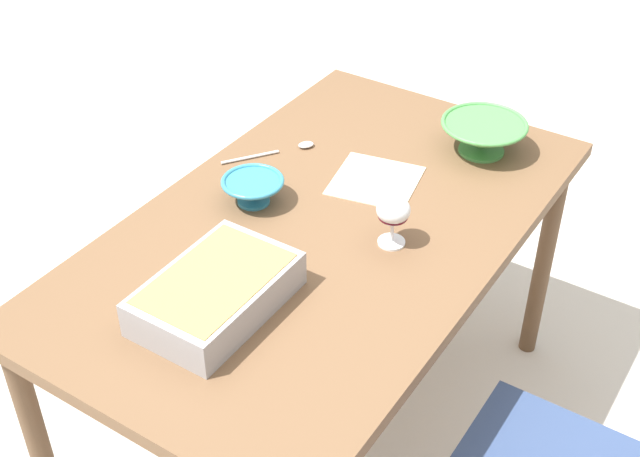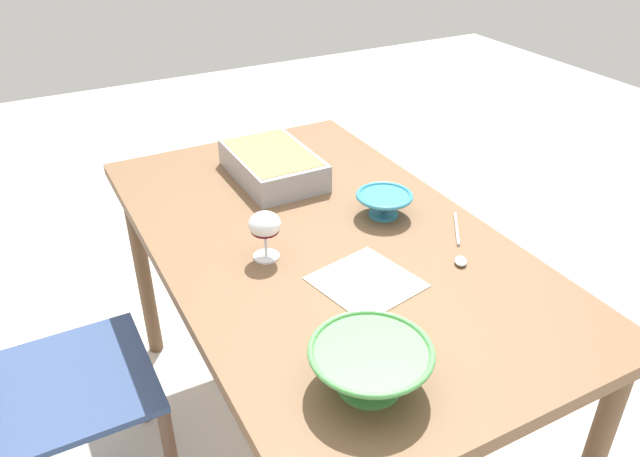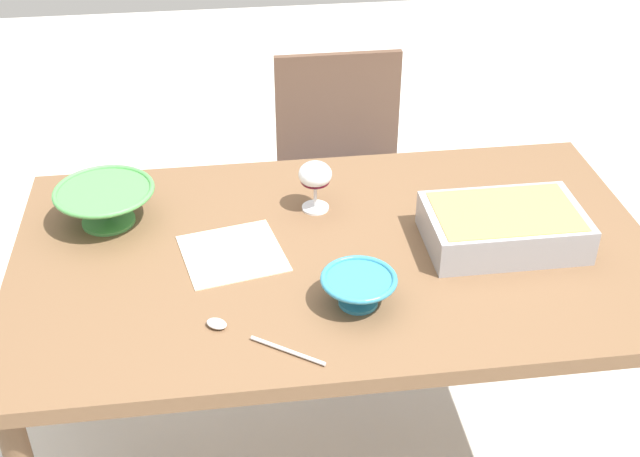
{
  "view_description": "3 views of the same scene",
  "coord_description": "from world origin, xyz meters",
  "px_view_note": "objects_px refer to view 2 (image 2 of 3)",
  "views": [
    {
      "loc": [
        1.42,
        0.91,
        2.03
      ],
      "look_at": [
        0.07,
        0.04,
        0.82
      ],
      "focal_mm": 48.2,
      "sensor_mm": 36.0,
      "label": 1
    },
    {
      "loc": [
        -1.24,
        0.67,
        1.65
      ],
      "look_at": [
        0.0,
        0.01,
        0.8
      ],
      "focal_mm": 34.91,
      "sensor_mm": 36.0,
      "label": 2
    },
    {
      "loc": [
        -0.24,
        -1.51,
        1.85
      ],
      "look_at": [
        -0.03,
        0.02,
        0.82
      ],
      "focal_mm": 46.03,
      "sensor_mm": 36.0,
      "label": 3
    }
  ],
  "objects_px": {
    "napkin": "(366,282)",
    "serving_spoon": "(459,249)",
    "small_bowl": "(370,365)",
    "chair": "(24,384)",
    "wine_glass": "(265,227)",
    "casserole_dish": "(273,163)",
    "dining_table": "(323,260)",
    "mixing_bowl": "(384,203)"
  },
  "relations": [
    {
      "from": "napkin",
      "to": "serving_spoon",
      "type": "bearing_deg",
      "value": -88.82
    },
    {
      "from": "small_bowl",
      "to": "chair",
      "type": "bearing_deg",
      "value": 42.61
    },
    {
      "from": "wine_glass",
      "to": "casserole_dish",
      "type": "height_order",
      "value": "wine_glass"
    },
    {
      "from": "casserole_dish",
      "to": "napkin",
      "type": "height_order",
      "value": "casserole_dish"
    },
    {
      "from": "wine_glass",
      "to": "small_bowl",
      "type": "bearing_deg",
      "value": 179.4
    },
    {
      "from": "serving_spoon",
      "to": "napkin",
      "type": "xyz_separation_m",
      "value": [
        -0.01,
        0.28,
        -0.01
      ]
    },
    {
      "from": "dining_table",
      "to": "serving_spoon",
      "type": "relative_size",
      "value": 6.4
    },
    {
      "from": "chair",
      "to": "serving_spoon",
      "type": "bearing_deg",
      "value": -109.33
    },
    {
      "from": "chair",
      "to": "mixing_bowl",
      "type": "bearing_deg",
      "value": -97.36
    },
    {
      "from": "wine_glass",
      "to": "small_bowl",
      "type": "height_order",
      "value": "wine_glass"
    },
    {
      "from": "mixing_bowl",
      "to": "napkin",
      "type": "distance_m",
      "value": 0.33
    },
    {
      "from": "small_bowl",
      "to": "serving_spoon",
      "type": "height_order",
      "value": "small_bowl"
    },
    {
      "from": "chair",
      "to": "dining_table",
      "type": "bearing_deg",
      "value": -100.36
    },
    {
      "from": "casserole_dish",
      "to": "serving_spoon",
      "type": "distance_m",
      "value": 0.66
    },
    {
      "from": "chair",
      "to": "napkin",
      "type": "relative_size",
      "value": 4.01
    },
    {
      "from": "mixing_bowl",
      "to": "napkin",
      "type": "relative_size",
      "value": 0.73
    },
    {
      "from": "small_bowl",
      "to": "serving_spoon",
      "type": "relative_size",
      "value": 1.03
    },
    {
      "from": "serving_spoon",
      "to": "napkin",
      "type": "bearing_deg",
      "value": 91.18
    },
    {
      "from": "serving_spoon",
      "to": "casserole_dish",
      "type": "bearing_deg",
      "value": 21.88
    },
    {
      "from": "wine_glass",
      "to": "serving_spoon",
      "type": "distance_m",
      "value": 0.5
    },
    {
      "from": "dining_table",
      "to": "casserole_dish",
      "type": "height_order",
      "value": "casserole_dish"
    },
    {
      "from": "chair",
      "to": "casserole_dish",
      "type": "xyz_separation_m",
      "value": [
        0.24,
        -0.82,
        0.35
      ]
    },
    {
      "from": "chair",
      "to": "wine_glass",
      "type": "relative_size",
      "value": 6.82
    },
    {
      "from": "serving_spoon",
      "to": "wine_glass",
      "type": "bearing_deg",
      "value": 65.48
    },
    {
      "from": "dining_table",
      "to": "serving_spoon",
      "type": "bearing_deg",
      "value": -130.01
    },
    {
      "from": "wine_glass",
      "to": "mixing_bowl",
      "type": "height_order",
      "value": "wine_glass"
    },
    {
      "from": "chair",
      "to": "small_bowl",
      "type": "xyz_separation_m",
      "value": [
        -0.67,
        -0.62,
        0.35
      ]
    },
    {
      "from": "small_bowl",
      "to": "napkin",
      "type": "distance_m",
      "value": 0.34
    },
    {
      "from": "wine_glass",
      "to": "small_bowl",
      "type": "xyz_separation_m",
      "value": [
        -0.5,
        0.01,
        -0.04
      ]
    },
    {
      "from": "serving_spoon",
      "to": "napkin",
      "type": "relative_size",
      "value": 1.05
    },
    {
      "from": "casserole_dish",
      "to": "small_bowl",
      "type": "height_order",
      "value": "small_bowl"
    },
    {
      "from": "chair",
      "to": "wine_glass",
      "type": "distance_m",
      "value": 0.75
    },
    {
      "from": "wine_glass",
      "to": "mixing_bowl",
      "type": "bearing_deg",
      "value": -83.72
    },
    {
      "from": "wine_glass",
      "to": "serving_spoon",
      "type": "bearing_deg",
      "value": -114.52
    },
    {
      "from": "dining_table",
      "to": "wine_glass",
      "type": "bearing_deg",
      "value": 98.1
    },
    {
      "from": "wine_glass",
      "to": "napkin",
      "type": "bearing_deg",
      "value": -141.78
    },
    {
      "from": "small_bowl",
      "to": "serving_spoon",
      "type": "distance_m",
      "value": 0.54
    },
    {
      "from": "wine_glass",
      "to": "casserole_dish",
      "type": "bearing_deg",
      "value": -26.42
    },
    {
      "from": "chair",
      "to": "casserole_dish",
      "type": "relative_size",
      "value": 2.47
    },
    {
      "from": "dining_table",
      "to": "mixing_bowl",
      "type": "distance_m",
      "value": 0.23
    },
    {
      "from": "small_bowl",
      "to": "napkin",
      "type": "height_order",
      "value": "small_bowl"
    },
    {
      "from": "wine_glass",
      "to": "small_bowl",
      "type": "relative_size",
      "value": 0.54
    }
  ]
}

